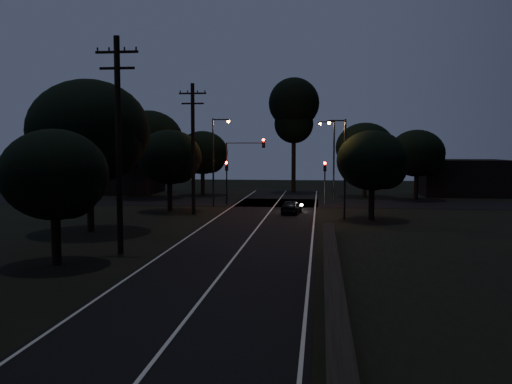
# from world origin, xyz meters

# --- Properties ---
(ground) EXTENTS (160.00, 160.00, 0.00)m
(ground) POSITION_xyz_m (0.00, 0.00, 0.00)
(ground) COLOR black
(road_surface) EXTENTS (60.00, 70.00, 0.03)m
(road_surface) POSITION_xyz_m (0.00, 31.12, 0.01)
(road_surface) COLOR black
(road_surface) RESTS_ON ground
(retaining_wall) EXTENTS (6.93, 26.00, 1.60)m
(retaining_wall) POSITION_xyz_m (7.74, 3.00, 0.62)
(retaining_wall) COLOR black
(retaining_wall) RESTS_ON ground
(utility_pole_mid) EXTENTS (2.20, 0.30, 11.00)m
(utility_pole_mid) POSITION_xyz_m (-6.00, 15.00, 5.74)
(utility_pole_mid) COLOR black
(utility_pole_mid) RESTS_ON ground
(utility_pole_far) EXTENTS (2.20, 0.30, 10.50)m
(utility_pole_far) POSITION_xyz_m (-6.00, 32.00, 5.48)
(utility_pole_far) COLOR black
(utility_pole_far) RESTS_ON ground
(tree_left_b) EXTENTS (4.95, 4.95, 6.30)m
(tree_left_b) POSITION_xyz_m (-7.82, 11.90, 4.08)
(tree_left_b) COLOR black
(tree_left_b) RESTS_ON ground
(tree_left_c) EXTENTS (7.70, 7.70, 9.73)m
(tree_left_c) POSITION_xyz_m (-10.23, 21.84, 6.30)
(tree_left_c) COLOR black
(tree_left_c) RESTS_ON ground
(tree_left_d) EXTENTS (5.44, 5.44, 6.90)m
(tree_left_d) POSITION_xyz_m (-8.31, 33.89, 4.47)
(tree_left_d) COLOR black
(tree_left_d) RESTS_ON ground
(tree_far_nw) EXTENTS (5.70, 5.70, 7.21)m
(tree_far_nw) POSITION_xyz_m (-8.80, 49.88, 4.67)
(tree_far_nw) COLOR black
(tree_far_nw) RESTS_ON ground
(tree_far_w) EXTENTS (7.29, 7.29, 9.29)m
(tree_far_w) POSITION_xyz_m (-13.74, 45.85, 6.04)
(tree_far_w) COLOR black
(tree_far_w) RESTS_ON ground
(tree_far_ne) EXTENTS (6.37, 6.37, 8.06)m
(tree_far_ne) POSITION_xyz_m (9.23, 49.87, 5.21)
(tree_far_ne) COLOR black
(tree_far_ne) RESTS_ON ground
(tree_far_e) EXTENTS (5.67, 5.67, 7.20)m
(tree_far_e) POSITION_xyz_m (14.20, 46.89, 4.66)
(tree_far_e) COLOR black
(tree_far_e) RESTS_ON ground
(tree_right_a) EXTENTS (5.25, 5.25, 6.68)m
(tree_right_a) POSITION_xyz_m (8.19, 29.89, 4.33)
(tree_right_a) COLOR black
(tree_right_a) RESTS_ON ground
(tall_pine) EXTENTS (5.98, 5.98, 13.60)m
(tall_pine) POSITION_xyz_m (1.00, 55.00, 9.80)
(tall_pine) COLOR black
(tall_pine) RESTS_ON ground
(building_left) EXTENTS (10.00, 8.00, 4.40)m
(building_left) POSITION_xyz_m (-20.00, 52.00, 2.20)
(building_left) COLOR black
(building_left) RESTS_ON ground
(building_right) EXTENTS (9.00, 7.00, 4.00)m
(building_right) POSITION_xyz_m (20.00, 53.00, 2.00)
(building_right) COLOR black
(building_right) RESTS_ON ground
(signal_left) EXTENTS (0.28, 0.35, 4.10)m
(signal_left) POSITION_xyz_m (-4.60, 39.99, 2.84)
(signal_left) COLOR black
(signal_left) RESTS_ON ground
(signal_right) EXTENTS (0.28, 0.35, 4.10)m
(signal_right) POSITION_xyz_m (4.60, 39.99, 2.84)
(signal_right) COLOR black
(signal_right) RESTS_ON ground
(signal_mast) EXTENTS (3.70, 0.35, 6.25)m
(signal_mast) POSITION_xyz_m (-2.91, 39.99, 4.34)
(signal_mast) COLOR black
(signal_mast) RESTS_ON ground
(streetlight_a) EXTENTS (1.66, 0.26, 8.00)m
(streetlight_a) POSITION_xyz_m (-5.31, 38.00, 4.64)
(streetlight_a) COLOR black
(streetlight_a) RESTS_ON ground
(streetlight_b) EXTENTS (1.66, 0.26, 8.00)m
(streetlight_b) POSITION_xyz_m (5.31, 44.00, 4.64)
(streetlight_b) COLOR black
(streetlight_b) RESTS_ON ground
(streetlight_c) EXTENTS (1.46, 0.26, 7.50)m
(streetlight_c) POSITION_xyz_m (5.83, 30.00, 4.35)
(streetlight_c) COLOR black
(streetlight_c) RESTS_ON ground
(car) EXTENTS (1.76, 3.52, 1.15)m
(car) POSITION_xyz_m (1.86, 33.15, 0.58)
(car) COLOR black
(car) RESTS_ON ground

